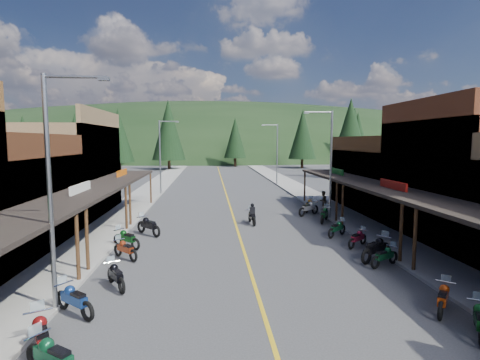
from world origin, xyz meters
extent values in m
plane|color=#38383A|center=(0.00, 0.00, 0.00)|extent=(220.00, 220.00, 0.00)
cube|color=gold|center=(0.00, 20.00, 0.01)|extent=(0.15, 90.00, 0.01)
cube|color=gray|center=(-8.70, 20.00, 0.07)|extent=(3.40, 94.00, 0.15)
cube|color=gray|center=(8.70, 20.00, 0.07)|extent=(3.40, 94.00, 0.15)
cylinder|color=#472D19|center=(-7.20, -3.40, 1.50)|extent=(0.16, 0.16, 3.00)
cube|color=#3F2111|center=(-10.15, 1.70, 3.10)|extent=(0.30, 9.00, 6.20)
cube|color=black|center=(-8.70, 1.70, 3.00)|extent=(3.20, 9.00, 0.18)
cylinder|color=#472D19|center=(-7.20, -2.20, 1.50)|extent=(0.16, 0.16, 3.00)
cylinder|color=#472D19|center=(-7.20, 5.60, 1.50)|extent=(0.16, 0.16, 3.00)
cube|color=silver|center=(-8.70, 1.70, 3.20)|extent=(0.12, 3.00, 0.70)
cube|color=brown|center=(-14.00, 11.30, 3.50)|extent=(8.00, 10.20, 7.00)
cube|color=brown|center=(-10.15, 11.30, 4.10)|extent=(0.30, 10.20, 8.20)
cube|color=black|center=(-8.70, 11.30, 3.00)|extent=(3.20, 10.20, 0.18)
cylinder|color=#472D19|center=(-7.20, 6.80, 1.50)|extent=(0.16, 0.16, 3.00)
cylinder|color=#472D19|center=(-7.20, 15.80, 1.50)|extent=(0.16, 0.16, 3.00)
cube|color=#CC590C|center=(-8.70, 11.30, 3.20)|extent=(0.12, 3.00, 0.70)
cylinder|color=#472D19|center=(7.20, -3.40, 1.50)|extent=(0.16, 0.16, 3.00)
cube|color=#562B19|center=(10.15, 1.70, 4.10)|extent=(0.30, 9.00, 8.20)
cube|color=black|center=(8.70, 1.70, 3.00)|extent=(3.20, 9.00, 0.18)
cylinder|color=#472D19|center=(7.20, -2.20, 1.50)|extent=(0.16, 0.16, 3.00)
cylinder|color=#472D19|center=(7.20, 5.60, 1.50)|extent=(0.16, 0.16, 3.00)
cube|color=#B2140F|center=(8.70, 1.70, 3.20)|extent=(0.12, 3.00, 0.70)
cube|color=#4C2D16|center=(14.00, 11.30, 2.50)|extent=(8.00, 10.20, 5.00)
cube|color=#4C2D16|center=(10.15, 11.30, 3.10)|extent=(0.30, 10.20, 6.20)
cube|color=black|center=(8.70, 11.30, 3.00)|extent=(3.20, 10.20, 0.18)
cylinder|color=#472D19|center=(7.20, 6.80, 1.50)|extent=(0.16, 0.16, 3.00)
cylinder|color=#472D19|center=(7.20, 15.80, 1.50)|extent=(0.16, 0.16, 3.00)
cube|color=#14591E|center=(8.70, 11.30, 3.20)|extent=(0.12, 3.00, 0.70)
cylinder|color=gray|center=(-7.10, -6.00, 4.00)|extent=(0.16, 0.16, 8.00)
cylinder|color=gray|center=(-6.10, -6.00, 7.90)|extent=(2.00, 0.10, 0.10)
cube|color=gray|center=(-5.20, -6.00, 7.85)|extent=(0.35, 0.18, 0.12)
cylinder|color=gray|center=(-7.10, 22.00, 4.00)|extent=(0.16, 0.16, 8.00)
cylinder|color=gray|center=(-6.10, 22.00, 7.90)|extent=(2.00, 0.10, 0.10)
cube|color=gray|center=(-5.20, 22.00, 7.85)|extent=(0.35, 0.18, 0.12)
cylinder|color=gray|center=(7.10, 8.00, 4.00)|extent=(0.16, 0.16, 8.00)
cylinder|color=gray|center=(6.10, 8.00, 7.90)|extent=(2.00, 0.10, 0.10)
cube|color=gray|center=(5.20, 8.00, 7.85)|extent=(0.35, 0.18, 0.12)
cylinder|color=gray|center=(7.10, 30.00, 4.00)|extent=(0.16, 0.16, 8.00)
cylinder|color=gray|center=(6.10, 30.00, 7.90)|extent=(2.00, 0.10, 0.10)
cube|color=gray|center=(5.20, 30.00, 7.85)|extent=(0.35, 0.18, 0.12)
ellipsoid|color=black|center=(0.00, 135.00, 0.00)|extent=(310.00, 140.00, 60.00)
cylinder|color=black|center=(-40.00, 62.00, 1.00)|extent=(0.60, 0.60, 2.00)
cone|color=black|center=(-40.00, 62.00, 6.50)|extent=(5.04, 5.04, 9.00)
cylinder|color=black|center=(-24.00, 70.00, 1.00)|extent=(0.60, 0.60, 2.00)
cone|color=black|center=(-24.00, 70.00, 7.25)|extent=(5.88, 5.88, 10.50)
cylinder|color=black|center=(-10.00, 58.00, 1.00)|extent=(0.60, 0.60, 2.00)
cone|color=black|center=(-10.00, 58.00, 8.00)|extent=(6.72, 6.72, 12.00)
cylinder|color=black|center=(4.00, 66.00, 1.00)|extent=(0.60, 0.60, 2.00)
cone|color=black|center=(4.00, 66.00, 6.50)|extent=(5.04, 5.04, 9.00)
cylinder|color=black|center=(18.00, 60.00, 1.00)|extent=(0.60, 0.60, 2.00)
cone|color=black|center=(18.00, 60.00, 7.25)|extent=(5.88, 5.88, 10.50)
cylinder|color=black|center=(34.00, 72.00, 1.00)|extent=(0.60, 0.60, 2.00)
cone|color=black|center=(34.00, 72.00, 8.00)|extent=(6.72, 6.72, 12.00)
cylinder|color=black|center=(46.00, 64.00, 1.00)|extent=(0.60, 0.60, 2.00)
cone|color=black|center=(46.00, 64.00, 6.50)|extent=(5.04, 5.04, 9.00)
cylinder|color=black|center=(-32.00, 76.00, 1.00)|extent=(0.60, 0.60, 2.00)
cone|color=black|center=(-32.00, 76.00, 7.25)|extent=(5.88, 5.88, 10.50)
cylinder|color=black|center=(-22.00, 40.00, 1.00)|extent=(0.60, 0.60, 2.00)
cone|color=black|center=(-22.00, 40.00, 6.00)|extent=(4.48, 4.48, 8.00)
cylinder|color=black|center=(24.00, 45.00, 1.00)|extent=(0.60, 0.60, 2.00)
cone|color=black|center=(24.00, 45.00, 6.40)|extent=(4.93, 4.93, 8.80)
cylinder|color=black|center=(-18.00, 50.00, 1.00)|extent=(0.60, 0.60, 2.00)
cone|color=black|center=(-18.00, 50.00, 6.80)|extent=(5.38, 5.38, 9.60)
cylinder|color=black|center=(20.00, 38.00, 1.00)|extent=(0.60, 0.60, 2.00)
cone|color=black|center=(20.00, 38.00, 7.20)|extent=(5.82, 5.82, 10.40)
imported|color=#4C432F|center=(7.50, 10.99, 0.94)|extent=(0.89, 0.76, 1.58)
camera|label=1|loc=(-1.78, -18.80, 5.84)|focal=28.00mm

